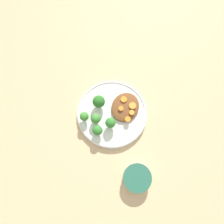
{
  "coord_description": "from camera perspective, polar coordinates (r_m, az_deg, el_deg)",
  "views": [
    {
      "loc": [
        0.22,
        0.11,
        0.84
      ],
      "look_at": [
        0.0,
        0.0,
        0.03
      ],
      "focal_mm": 35.0,
      "sensor_mm": 36.0,
      "label": 1
    }
  ],
  "objects": [
    {
      "name": "stew_mound",
      "position": [
        0.86,
        3.47,
        1.31
      ],
      "size": [
        0.12,
        0.11,
        0.02
      ],
      "primitive_type": "ellipsoid",
      "color": "brown",
      "rests_on": "plate"
    },
    {
      "name": "broccoli_floret_4",
      "position": [
        0.82,
        -0.4,
        -2.85
      ],
      "size": [
        0.04,
        0.04,
        0.05
      ],
      "color": "#759E51",
      "rests_on": "plate"
    },
    {
      "name": "carrot_slice_1",
      "position": [
        0.84,
        2.35,
        0.92
      ],
      "size": [
        0.02,
        0.02,
        0.01
      ],
      "primitive_type": "cylinder",
      "color": "orange",
      "rests_on": "stew_mound"
    },
    {
      "name": "carrot_slice_4",
      "position": [
        0.84,
        5.18,
        -0.13
      ],
      "size": [
        0.02,
        0.02,
        0.01
      ],
      "primitive_type": "cylinder",
      "color": "orange",
      "rests_on": "stew_mound"
    },
    {
      "name": "broccoli_floret_1",
      "position": [
        0.81,
        -3.79,
        -4.85
      ],
      "size": [
        0.04,
        0.04,
        0.05
      ],
      "color": "#7FA85B",
      "rests_on": "plate"
    },
    {
      "name": "carrot_slice_3",
      "position": [
        0.86,
        3.08,
        3.31
      ],
      "size": [
        0.02,
        0.02,
        0.01
      ],
      "primitive_type": "cylinder",
      "color": "orange",
      "rests_on": "stew_mound"
    },
    {
      "name": "broccoli_floret_0",
      "position": [
        0.84,
        -3.48,
        2.72
      ],
      "size": [
        0.05,
        0.05,
        0.06
      ],
      "color": "#7FA85B",
      "rests_on": "plate"
    },
    {
      "name": "dip_bowl",
      "position": [
        0.82,
        6.53,
        -16.76
      ],
      "size": [
        0.1,
        0.1,
        0.04
      ],
      "color": "white",
      "rests_on": "ground_plane"
    },
    {
      "name": "broccoli_floret_3",
      "position": [
        0.83,
        -4.29,
        -1.76
      ],
      "size": [
        0.04,
        0.04,
        0.05
      ],
      "color": "#7FA85B",
      "rests_on": "plate"
    },
    {
      "name": "plate",
      "position": [
        0.87,
        0.0,
        -0.4
      ],
      "size": [
        0.28,
        0.28,
        0.02
      ],
      "color": "silver",
      "rests_on": "ground_plane"
    },
    {
      "name": "ground_plane",
      "position": [
        0.88,
        0.0,
        -0.62
      ],
      "size": [
        4.0,
        4.0,
        0.0
      ],
      "primitive_type": "plane",
      "color": "tan"
    },
    {
      "name": "broccoli_floret_2",
      "position": [
        0.83,
        -7.27,
        -1.17
      ],
      "size": [
        0.03,
        0.03,
        0.05
      ],
      "color": "#759E51",
      "rests_on": "plate"
    },
    {
      "name": "carrot_slice_0",
      "position": [
        0.85,
        5.39,
        1.64
      ],
      "size": [
        0.03,
        0.03,
        0.01
      ],
      "primitive_type": "cylinder",
      "color": "orange",
      "rests_on": "stew_mound"
    },
    {
      "name": "carrot_slice_2",
      "position": [
        0.83,
        4.22,
        -1.69
      ],
      "size": [
        0.02,
        0.02,
        0.0
      ],
      "primitive_type": "cylinder",
      "color": "orange",
      "rests_on": "stew_mound"
    }
  ]
}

